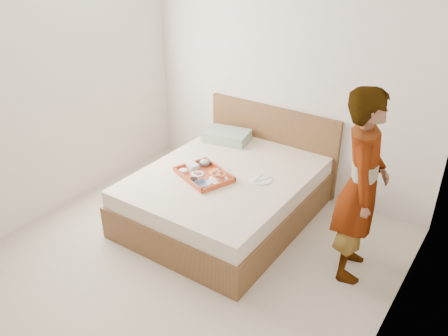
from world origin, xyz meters
TOP-DOWN VIEW (x-y plane):
  - ground at (0.00, 0.00)m, footprint 3.50×4.00m
  - wall_back at (0.00, 2.00)m, footprint 3.50×0.01m
  - wall_left at (-1.75, 0.00)m, footprint 0.01×4.00m
  - wall_right at (1.75, 0.00)m, footprint 0.01×4.00m
  - bed at (-0.12, 1.00)m, footprint 1.65×2.00m
  - headboard at (-0.12, 1.97)m, footprint 1.65×0.06m
  - pillow at (-0.55, 1.67)m, footprint 0.56×0.44m
  - tray at (-0.26, 0.82)m, footprint 0.66×0.58m
  - prawn_plate at (-0.08, 0.81)m, footprint 0.25×0.25m
  - navy_bowl_big at (-0.14, 0.64)m, footprint 0.20×0.20m
  - sauce_dish at (-0.27, 0.66)m, footprint 0.10×0.10m
  - meat_plate at (-0.33, 0.80)m, footprint 0.18×0.18m
  - bread_plate at (-0.20, 0.93)m, footprint 0.17×0.17m
  - salad_bowl at (-0.39, 1.00)m, footprint 0.16×0.16m
  - plastic_tub at (-0.45, 0.87)m, footprint 0.14×0.13m
  - cheese_round at (-0.47, 0.75)m, footprint 0.10×0.10m
  - dinner_plate at (0.25, 1.09)m, footprint 0.27×0.27m
  - person at (1.28, 0.94)m, footprint 0.57×0.72m

SIDE VIEW (x-z plane):
  - ground at x=0.00m, z-range -0.01..0.01m
  - bed at x=-0.12m, z-range 0.00..0.53m
  - headboard at x=-0.12m, z-range 0.00..0.95m
  - dinner_plate at x=0.25m, z-range 0.53..0.54m
  - meat_plate at x=-0.33m, z-range 0.55..0.56m
  - bread_plate at x=-0.20m, z-range 0.55..0.56m
  - prawn_plate at x=-0.08m, z-range 0.55..0.56m
  - tray at x=-0.26m, z-range 0.53..0.58m
  - cheese_round at x=-0.47m, z-range 0.55..0.57m
  - sauce_dish at x=-0.27m, z-range 0.55..0.58m
  - salad_bowl at x=-0.39m, z-range 0.55..0.58m
  - navy_bowl_big at x=-0.14m, z-range 0.55..0.58m
  - plastic_tub at x=-0.45m, z-range 0.55..0.60m
  - pillow at x=-0.55m, z-range 0.53..0.65m
  - person at x=1.28m, z-range 0.00..1.73m
  - wall_back at x=0.00m, z-range 0.00..2.60m
  - wall_left at x=-1.75m, z-range 0.00..2.60m
  - wall_right at x=1.75m, z-range 0.00..2.60m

